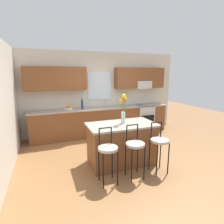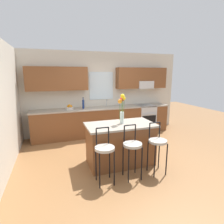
% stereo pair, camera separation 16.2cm
% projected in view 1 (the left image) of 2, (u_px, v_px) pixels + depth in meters
% --- Properties ---
extents(ground_plane, '(14.00, 14.00, 0.00)m').
position_uv_depth(ground_plane, '(124.00, 155.00, 4.56)').
color(ground_plane, olive).
extents(wall_left, '(0.12, 4.60, 2.70)m').
position_uv_depth(wall_left, '(3.00, 106.00, 3.67)').
color(wall_left, beige).
rests_on(wall_left, ground).
extents(back_wall_assembly, '(5.60, 0.50, 2.70)m').
position_uv_depth(back_wall_assembly, '(101.00, 88.00, 6.07)').
color(back_wall_assembly, beige).
rests_on(back_wall_assembly, ground).
extents(counter_run, '(4.56, 0.64, 0.92)m').
position_uv_depth(counter_run, '(103.00, 121.00, 6.02)').
color(counter_run, brown).
rests_on(counter_run, ground).
extents(sink_faucet, '(0.02, 0.13, 0.23)m').
position_uv_depth(sink_faucet, '(105.00, 102.00, 6.07)').
color(sink_faucet, '#B7BABC').
rests_on(sink_faucet, counter_run).
extents(oven_range, '(0.60, 0.64, 0.92)m').
position_uv_depth(oven_range, '(143.00, 117.00, 6.52)').
color(oven_range, '#B7BABC').
rests_on(oven_range, ground).
extents(kitchen_island, '(1.50, 0.82, 0.92)m').
position_uv_depth(kitchen_island, '(122.00, 144.00, 4.06)').
color(kitchen_island, brown).
rests_on(kitchen_island, ground).
extents(bar_stool_near, '(0.36, 0.36, 1.04)m').
position_uv_depth(bar_stool_near, '(108.00, 151.00, 3.27)').
color(bar_stool_near, black).
rests_on(bar_stool_near, ground).
extents(bar_stool_middle, '(0.36, 0.36, 1.04)m').
position_uv_depth(bar_stool_middle, '(135.00, 147.00, 3.46)').
color(bar_stool_middle, black).
rests_on(bar_stool_middle, ground).
extents(bar_stool_far, '(0.36, 0.36, 1.04)m').
position_uv_depth(bar_stool_far, '(159.00, 143.00, 3.65)').
color(bar_stool_far, black).
rests_on(bar_stool_far, ground).
extents(flower_vase, '(0.17, 0.17, 0.66)m').
position_uv_depth(flower_vase, '(123.00, 107.00, 3.94)').
color(flower_vase, silver).
rests_on(flower_vase, kitchen_island).
extents(fruit_bowl_oranges, '(0.24, 0.24, 0.16)m').
position_uv_depth(fruit_bowl_oranges, '(68.00, 108.00, 5.54)').
color(fruit_bowl_oranges, silver).
rests_on(fruit_bowl_oranges, counter_run).
extents(bottle_olive_oil, '(0.06, 0.06, 0.36)m').
position_uv_depth(bottle_olive_oil, '(82.00, 104.00, 5.66)').
color(bottle_olive_oil, navy).
rests_on(bottle_olive_oil, counter_run).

